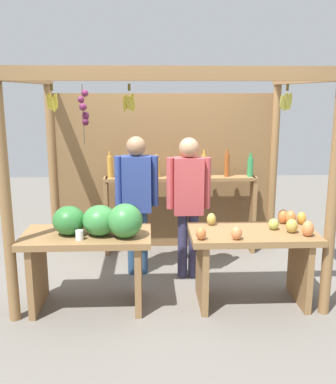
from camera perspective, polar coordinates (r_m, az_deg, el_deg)
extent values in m
plane|color=slate|center=(5.14, -0.10, -10.61)|extent=(12.00, 12.00, 0.00)
cylinder|color=olive|center=(4.06, -20.28, -1.04)|extent=(0.10, 0.10, 2.25)
cylinder|color=olive|center=(4.20, 20.55, -0.62)|extent=(0.10, 0.10, 2.25)
cylinder|color=olive|center=(5.87, -14.75, 3.42)|extent=(0.10, 0.10, 2.25)
cylinder|color=olive|center=(5.97, 13.51, 3.64)|extent=(0.10, 0.10, 2.25)
cube|color=olive|center=(3.77, 0.53, 15.09)|extent=(2.99, 0.12, 0.12)
cube|color=olive|center=(4.87, -17.86, 13.99)|extent=(0.12, 2.01, 0.12)
cube|color=olive|center=(4.99, 17.22, 13.99)|extent=(0.12, 2.01, 0.12)
cube|color=brown|center=(5.78, -0.51, 2.57)|extent=(2.89, 0.04, 2.03)
cylinder|color=brown|center=(3.87, -5.05, 13.36)|extent=(0.02, 0.02, 0.06)
ellipsoid|color=gold|center=(3.87, -4.56, 11.26)|extent=(0.04, 0.09, 0.15)
ellipsoid|color=gold|center=(3.89, -4.85, 11.66)|extent=(0.08, 0.06, 0.15)
ellipsoid|color=gold|center=(3.90, -5.24, 11.45)|extent=(0.09, 0.07, 0.15)
ellipsoid|color=gold|center=(3.87, -5.62, 11.30)|extent=(0.04, 0.09, 0.15)
ellipsoid|color=gold|center=(3.85, -5.19, 11.43)|extent=(0.08, 0.06, 0.15)
ellipsoid|color=gold|center=(3.85, -4.81, 11.30)|extent=(0.07, 0.06, 0.15)
cylinder|color=brown|center=(4.06, 15.20, 12.95)|extent=(0.02, 0.02, 0.06)
ellipsoid|color=#D1CC4C|center=(4.07, 15.51, 11.39)|extent=(0.04, 0.06, 0.14)
ellipsoid|color=#D1CC4C|center=(4.09, 15.26, 11.07)|extent=(0.06, 0.05, 0.15)
ellipsoid|color=#D1CC4C|center=(4.08, 14.88, 11.42)|extent=(0.08, 0.05, 0.15)
ellipsoid|color=#D1CC4C|center=(4.06, 14.52, 11.25)|extent=(0.06, 0.09, 0.14)
ellipsoid|color=#D1CC4C|center=(4.04, 14.71, 11.03)|extent=(0.05, 0.06, 0.15)
ellipsoid|color=#D1CC4C|center=(4.04, 15.14, 11.30)|extent=(0.07, 0.04, 0.14)
ellipsoid|color=#D1CC4C|center=(4.05, 15.39, 11.15)|extent=(0.05, 0.05, 0.14)
cylinder|color=brown|center=(3.93, -14.83, 12.98)|extent=(0.02, 0.02, 0.06)
ellipsoid|color=yellow|center=(3.92, -14.33, 11.27)|extent=(0.04, 0.09, 0.14)
ellipsoid|color=yellow|center=(3.95, -14.54, 11.39)|extent=(0.08, 0.05, 0.15)
ellipsoid|color=yellow|center=(3.95, -15.12, 11.33)|extent=(0.05, 0.05, 0.15)
ellipsoid|color=yellow|center=(3.91, -15.10, 11.17)|extent=(0.07, 0.07, 0.15)
ellipsoid|color=yellow|center=(3.89, -14.68, 10.97)|extent=(0.06, 0.04, 0.15)
cylinder|color=#4C422D|center=(4.18, -10.91, 9.78)|extent=(0.01, 0.01, 0.55)
sphere|color=#601E42|center=(4.19, -10.71, 12.46)|extent=(0.07, 0.07, 0.07)
sphere|color=#601E42|center=(4.17, -11.20, 11.66)|extent=(0.06, 0.06, 0.06)
sphere|color=#601E42|center=(4.15, -10.94, 10.76)|extent=(0.07, 0.07, 0.07)
sphere|color=#601E42|center=(4.20, -10.62, 9.74)|extent=(0.07, 0.07, 0.07)
sphere|color=#601E42|center=(4.21, -10.64, 9.47)|extent=(0.06, 0.06, 0.06)
sphere|color=#47142D|center=(4.18, -10.63, 8.87)|extent=(0.06, 0.06, 0.06)
cube|color=olive|center=(4.26, -10.47, -5.69)|extent=(1.21, 0.64, 0.06)
cube|color=olive|center=(4.48, -16.53, -10.13)|extent=(0.06, 0.58, 0.68)
cube|color=olive|center=(4.35, -3.83, -10.30)|extent=(0.06, 0.58, 0.68)
ellipsoid|color=#38843D|center=(4.14, -8.82, -3.65)|extent=(0.45, 0.45, 0.29)
ellipsoid|color=#38843D|center=(4.05, -5.56, -3.72)|extent=(0.45, 0.45, 0.32)
ellipsoid|color=#2D7533|center=(4.21, -12.68, -3.61)|extent=(0.37, 0.37, 0.27)
cylinder|color=white|center=(4.07, -11.39, -5.49)|extent=(0.07, 0.07, 0.09)
cube|color=olive|center=(4.33, 10.91, -5.39)|extent=(1.21, 0.64, 0.06)
cube|color=olive|center=(4.38, 4.42, -10.16)|extent=(0.06, 0.58, 0.68)
cube|color=olive|center=(4.59, 16.70, -9.56)|extent=(0.06, 0.58, 0.68)
ellipsoid|color=#A8B24C|center=(4.40, 13.50, -4.06)|extent=(0.13, 0.13, 0.11)
ellipsoid|color=#CC7038|center=(4.59, 15.60, -3.23)|extent=(0.15, 0.15, 0.15)
ellipsoid|color=#E07F47|center=(4.28, 17.64, -4.52)|extent=(0.12, 0.12, 0.15)
ellipsoid|color=#E07F47|center=(4.04, 8.86, -5.26)|extent=(0.13, 0.13, 0.12)
ellipsoid|color=#B79E47|center=(4.44, 5.63, -3.51)|extent=(0.10, 0.10, 0.12)
ellipsoid|color=#CC7038|center=(4.62, 14.66, -3.08)|extent=(0.15, 0.15, 0.15)
ellipsoid|color=#B79E47|center=(4.34, 15.72, -4.24)|extent=(0.12, 0.12, 0.13)
ellipsoid|color=#CC7038|center=(4.00, 4.30, -5.37)|extent=(0.11, 0.11, 0.12)
ellipsoid|color=gold|center=(4.65, 16.88, -3.25)|extent=(0.12, 0.12, 0.13)
cube|color=olive|center=(5.67, -7.93, -3.11)|extent=(0.05, 0.20, 1.00)
cube|color=olive|center=(5.80, 10.89, -2.86)|extent=(0.05, 0.20, 1.00)
cube|color=olive|center=(5.54, 1.62, 1.75)|extent=(1.88, 0.22, 0.04)
cylinder|color=gold|center=(5.52, -7.53, 3.23)|extent=(0.06, 0.06, 0.27)
cylinder|color=gold|center=(5.50, -7.58, 4.90)|extent=(0.03, 0.03, 0.06)
cylinder|color=#994C1E|center=(5.51, -4.38, 3.12)|extent=(0.08, 0.08, 0.24)
cylinder|color=#994C1E|center=(5.48, -4.41, 4.65)|extent=(0.03, 0.03, 0.06)
cylinder|color=gold|center=(5.51, -1.45, 3.11)|extent=(0.08, 0.08, 0.23)
cylinder|color=gold|center=(5.48, -1.46, 4.61)|extent=(0.03, 0.03, 0.06)
cylinder|color=#994C1E|center=(5.52, 1.72, 3.18)|extent=(0.08, 0.08, 0.24)
cylinder|color=#994C1E|center=(5.50, 1.73, 4.71)|extent=(0.03, 0.03, 0.06)
cylinder|color=gold|center=(5.54, 4.66, 3.39)|extent=(0.07, 0.07, 0.28)
cylinder|color=gold|center=(5.52, 4.69, 5.13)|extent=(0.03, 0.03, 0.06)
cylinder|color=#994C1E|center=(5.59, 7.63, 3.44)|extent=(0.06, 0.06, 0.29)
cylinder|color=#994C1E|center=(5.56, 7.68, 5.20)|extent=(0.03, 0.03, 0.06)
cylinder|color=#338C4C|center=(5.65, 10.59, 3.17)|extent=(0.07, 0.07, 0.24)
cylinder|color=#338C4C|center=(5.63, 10.65, 4.65)|extent=(0.03, 0.03, 0.06)
cylinder|color=navy|center=(5.06, -4.63, -6.53)|extent=(0.11, 0.11, 0.74)
cylinder|color=navy|center=(5.06, -3.27, -6.52)|extent=(0.11, 0.11, 0.74)
cube|color=#2D428C|center=(4.88, -4.07, 1.05)|extent=(0.32, 0.19, 0.62)
cylinder|color=#2D428C|center=(4.88, -6.43, 1.38)|extent=(0.08, 0.08, 0.56)
cylinder|color=#2D428C|center=(4.87, -1.73, 1.43)|extent=(0.08, 0.08, 0.56)
sphere|color=#997051|center=(4.81, -4.15, 5.93)|extent=(0.21, 0.21, 0.21)
cylinder|color=#343354|center=(4.95, 1.90, -6.95)|extent=(0.11, 0.11, 0.74)
cylinder|color=#343354|center=(4.97, 3.29, -6.92)|extent=(0.11, 0.11, 0.74)
cube|color=#BF474C|center=(4.77, 2.68, 0.77)|extent=(0.32, 0.19, 0.62)
cylinder|color=#BF474C|center=(4.75, 0.28, 1.12)|extent=(0.08, 0.08, 0.56)
cylinder|color=#BF474C|center=(4.79, 5.07, 1.16)|extent=(0.08, 0.08, 0.56)
sphere|color=tan|center=(4.70, 2.73, 5.76)|extent=(0.21, 0.21, 0.21)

